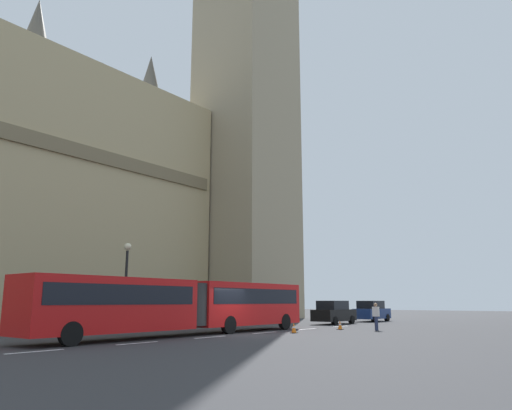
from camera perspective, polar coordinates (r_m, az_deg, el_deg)
The scene contains 9 objects.
ground_plane at distance 27.29m, azimuth -1.94°, elevation -15.12°, with size 160.00×160.00×0.00m, color #333335.
lane_centre_marking at distance 25.56m, azimuth -5.44°, elevation -15.33°, with size 29.80×0.16×0.01m.
articulated_bus at distance 27.05m, azimuth -8.19°, elevation -11.35°, with size 18.53×2.54×2.90m.
sedan_lead at distance 40.36m, azimuth 9.22°, elevation -12.47°, with size 4.40×1.86×1.85m.
sedan_trailing at distance 46.43m, azimuth 13.57°, elevation -12.14°, with size 4.40×1.86×1.85m.
traffic_cone_west at distance 28.79m, azimuth 4.51°, elevation -14.33°, with size 0.36×0.36×0.58m.
traffic_cone_middle at distance 32.63m, azimuth 9.93°, elevation -13.85°, with size 0.36×0.36×0.58m.
street_lamp at distance 30.05m, azimuth -15.17°, elevation -8.56°, with size 0.44×0.44×5.27m.
pedestrian_near_cones at distance 32.06m, azimuth 14.04°, elevation -12.60°, with size 0.36×0.43×1.69m.
Camera 1 is at (-20.81, -17.57, 1.80)m, focal length 33.75 mm.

